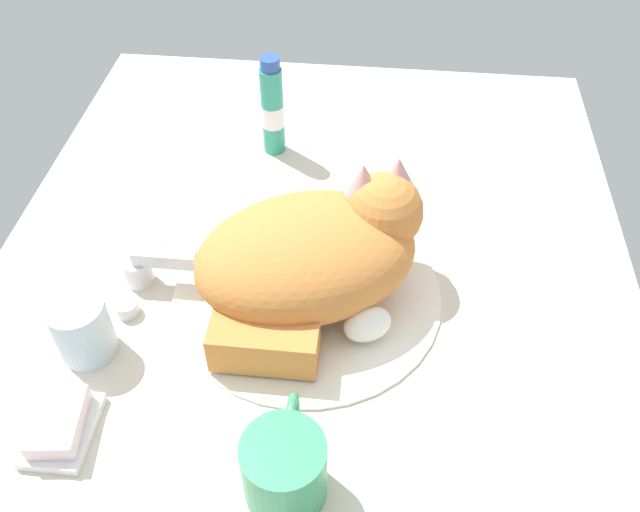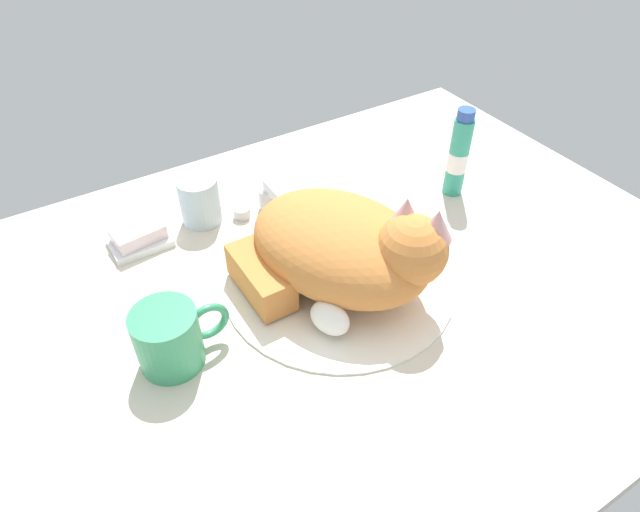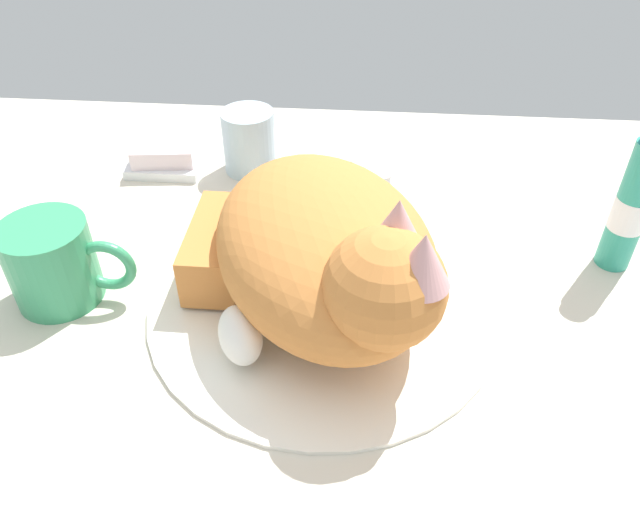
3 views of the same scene
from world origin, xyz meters
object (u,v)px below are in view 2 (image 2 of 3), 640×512
coffee_mug (170,338)px  rinse_cup (200,200)px  soap_bar (138,233)px  faucet (272,198)px  toothpaste_bottle (458,155)px  cat (347,248)px

coffee_mug → rinse_cup: bearing=60.5°
rinse_cup → soap_bar: 10.81cm
faucet → coffee_mug: bearing=-140.0°
rinse_cup → toothpaste_bottle: (40.08, -15.33, 3.40)cm
cat → faucet: bearing=90.8°
soap_bar → cat: bearing=-47.8°
soap_bar → toothpaste_bottle: size_ratio=0.48×
faucet → soap_bar: 21.85cm
coffee_mug → toothpaste_bottle: 55.00cm
cat → rinse_cup: (-11.29, 25.07, -3.25)cm
cat → toothpaste_bottle: 30.39cm
cat → rinse_cup: cat is taller
cat → soap_bar: bearing=132.2°
cat → toothpaste_bottle: size_ratio=2.03×
coffee_mug → rinse_cup: size_ratio=1.55×
rinse_cup → soap_bar: size_ratio=1.04×
coffee_mug → soap_bar: bearing=82.0°
soap_bar → rinse_cup: bearing=4.6°
cat → soap_bar: cat is taller
faucet → toothpaste_bottle: (29.08, -11.59, 4.87)cm
faucet → soap_bar: size_ratio=1.75×
rinse_cup → toothpaste_bottle: bearing=-20.9°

